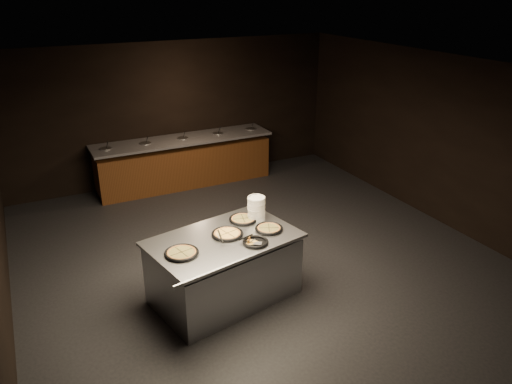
% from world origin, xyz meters
% --- Properties ---
extents(room, '(7.02, 8.02, 2.92)m').
position_xyz_m(room, '(0.00, 0.00, 1.45)').
color(room, black).
rests_on(room, ground).
extents(salad_bar, '(3.70, 0.83, 1.18)m').
position_xyz_m(salad_bar, '(0.00, 3.56, 0.44)').
color(salad_bar, '#5C3015').
rests_on(salad_bar, ground).
extents(serving_counter, '(2.10, 1.58, 0.91)m').
position_xyz_m(serving_counter, '(-0.87, -0.59, 0.43)').
color(serving_counter, silver).
rests_on(serving_counter, ground).
extents(plate_stack, '(0.24, 0.24, 0.32)m').
position_xyz_m(plate_stack, '(-0.23, -0.27, 1.07)').
color(plate_stack, white).
rests_on(plate_stack, serving_counter).
extents(pan_veggie_whole, '(0.42, 0.42, 0.04)m').
position_xyz_m(pan_veggie_whole, '(-1.49, -0.74, 0.93)').
color(pan_veggie_whole, black).
rests_on(pan_veggie_whole, serving_counter).
extents(pan_cheese_whole, '(0.42, 0.42, 0.04)m').
position_xyz_m(pan_cheese_whole, '(-0.79, -0.53, 0.93)').
color(pan_cheese_whole, black).
rests_on(pan_cheese_whole, serving_counter).
extents(pan_cheese_slices_a, '(0.40, 0.40, 0.04)m').
position_xyz_m(pan_cheese_slices_a, '(-0.42, -0.23, 0.93)').
color(pan_cheese_slices_a, black).
rests_on(pan_cheese_slices_a, serving_counter).
extents(pan_cheese_slices_b, '(0.33, 0.33, 0.04)m').
position_xyz_m(pan_cheese_slices_b, '(-0.56, -0.90, 0.93)').
color(pan_cheese_slices_b, black).
rests_on(pan_cheese_slices_b, serving_counter).
extents(pan_veggie_slices, '(0.38, 0.38, 0.04)m').
position_xyz_m(pan_veggie_slices, '(-0.23, -0.65, 0.93)').
color(pan_veggie_slices, black).
rests_on(pan_veggie_slices, serving_counter).
extents(server_left, '(0.09, 0.30, 0.14)m').
position_xyz_m(server_left, '(-0.95, -0.65, 0.98)').
color(server_left, silver).
rests_on(server_left, serving_counter).
extents(server_right, '(0.27, 0.22, 0.15)m').
position_xyz_m(server_right, '(-0.64, -0.89, 0.98)').
color(server_right, silver).
rests_on(server_right, serving_counter).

